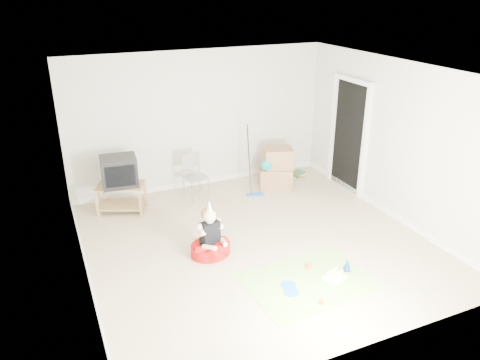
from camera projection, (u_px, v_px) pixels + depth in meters
name	position (u px, v px, depth m)	size (l,w,h in m)	color
ground	(256.00, 242.00, 7.20)	(5.00, 5.00, 0.00)	#C2AD8B
doorway_recess	(349.00, 137.00, 8.73)	(0.02, 0.90, 2.05)	black
tv_stand	(122.00, 196.00, 8.08)	(0.92, 0.76, 0.49)	#9B7546
crt_tv	(119.00, 171.00, 7.90)	(0.59, 0.49, 0.51)	black
folding_chair	(196.00, 177.00, 8.54)	(0.44, 0.43, 0.84)	#9C9CA2
cardboard_boxes	(276.00, 169.00, 9.01)	(0.75, 0.66, 0.78)	#9D6E4C
floor_mop	(256.00, 183.00, 8.67)	(0.33, 0.42, 1.28)	blue
book_pile	(299.00, 174.00, 9.64)	(0.22, 0.26, 0.11)	#267336
seated_woman	(210.00, 243.00, 6.81)	(0.73, 0.73, 0.87)	#AD1110
party_mat	(308.00, 281.00, 6.24)	(1.65, 1.19, 0.01)	#E32F73
birthday_cake	(334.00, 279.00, 6.22)	(0.33, 0.30, 0.14)	white
blue_plate_near	(288.00, 285.00, 6.15)	(0.20, 0.20, 0.01)	blue
blue_plate_far	(291.00, 292.00, 6.01)	(0.20, 0.20, 0.01)	blue
orange_cup_near	(309.00, 266.00, 6.50)	(0.07, 0.07, 0.08)	#F85B1B
orange_cup_far	(322.00, 302.00, 5.78)	(0.06, 0.06, 0.07)	#F85B1B
blue_party_hat	(347.00, 265.00, 6.45)	(0.12, 0.12, 0.17)	#1740A7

